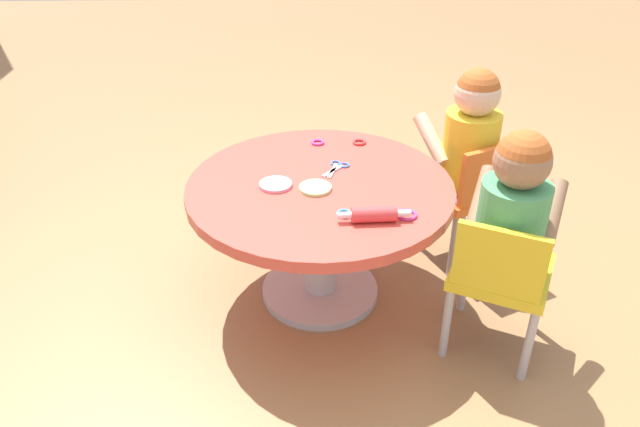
# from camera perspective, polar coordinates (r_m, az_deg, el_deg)

# --- Properties ---
(ground_plane) EXTENTS (10.00, 10.00, 0.00)m
(ground_plane) POSITION_cam_1_polar(r_m,az_deg,el_deg) (2.40, -0.00, -7.30)
(ground_plane) COLOR #9E7247
(craft_table) EXTENTS (0.93, 0.93, 0.48)m
(craft_table) POSITION_cam_1_polar(r_m,az_deg,el_deg) (2.19, -0.00, 0.26)
(craft_table) COLOR silver
(craft_table) RESTS_ON ground
(child_chair_left) EXTENTS (0.40, 0.40, 0.54)m
(child_chair_left) POSITION_cam_1_polar(r_m,az_deg,el_deg) (2.06, 16.21, -5.52)
(child_chair_left) COLOR #B7B7BC
(child_chair_left) RESTS_ON ground
(seated_child_left) EXTENTS (0.43, 0.39, 0.51)m
(seated_child_left) POSITION_cam_1_polar(r_m,az_deg,el_deg) (1.97, 17.38, 0.41)
(seated_child_left) COLOR #3F4772
(seated_child_left) RESTS_ON ground
(child_chair_right) EXTENTS (0.40, 0.40, 0.54)m
(child_chair_right) POSITION_cam_1_polar(r_m,az_deg,el_deg) (2.51, 13.63, 2.04)
(child_chair_right) COLOR #B7B7BC
(child_chair_right) RESTS_ON ground
(seated_child_right) EXTENTS (0.43, 0.39, 0.51)m
(seated_child_right) POSITION_cam_1_polar(r_m,az_deg,el_deg) (2.44, 13.71, 7.10)
(seated_child_right) COLOR #3F4772
(seated_child_right) RESTS_ON ground
(rolling_pin) EXTENTS (0.06, 0.23, 0.05)m
(rolling_pin) POSITION_cam_1_polar(r_m,az_deg,el_deg) (1.92, 4.99, -0.08)
(rolling_pin) COLOR #D83F3F
(rolling_pin) RESTS_ON craft_table
(craft_scissors) EXTENTS (0.14, 0.11, 0.01)m
(craft_scissors) POSITION_cam_1_polar(r_m,az_deg,el_deg) (2.24, 1.57, 4.29)
(craft_scissors) COLOR silver
(craft_scissors) RESTS_ON craft_table
(playdough_blob_0) EXTENTS (0.11, 0.11, 0.01)m
(playdough_blob_0) POSITION_cam_1_polar(r_m,az_deg,el_deg) (2.12, -4.11, 2.68)
(playdough_blob_0) COLOR pink
(playdough_blob_0) RESTS_ON craft_table
(playdough_blob_1) EXTENTS (0.11, 0.11, 0.01)m
(playdough_blob_1) POSITION_cam_1_polar(r_m,az_deg,el_deg) (2.10, -0.44, 2.37)
(playdough_blob_1) COLOR #B2E58C
(playdough_blob_1) RESTS_ON craft_table
(cookie_cutter_0) EXTENTS (0.07, 0.07, 0.01)m
(cookie_cutter_0) POSITION_cam_1_polar(r_m,az_deg,el_deg) (1.97, 7.98, -0.11)
(cookie_cutter_0) COLOR #D83FA5
(cookie_cutter_0) RESTS_ON craft_table
(cookie_cutter_1) EXTENTS (0.05, 0.05, 0.01)m
(cookie_cutter_1) POSITION_cam_1_polar(r_m,az_deg,el_deg) (2.43, 3.64, 6.57)
(cookie_cutter_1) COLOR red
(cookie_cutter_1) RESTS_ON craft_table
(cookie_cutter_2) EXTENTS (0.05, 0.05, 0.01)m
(cookie_cutter_2) POSITION_cam_1_polar(r_m,az_deg,el_deg) (2.42, -0.10, 6.57)
(cookie_cutter_2) COLOR #D83FA5
(cookie_cutter_2) RESTS_ON craft_table
(cookie_cutter_3) EXTENTS (0.05, 0.05, 0.01)m
(cookie_cutter_3) POSITION_cam_1_polar(r_m,az_deg,el_deg) (1.95, 2.26, -0.02)
(cookie_cutter_3) COLOR #3F99D8
(cookie_cutter_3) RESTS_ON craft_table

